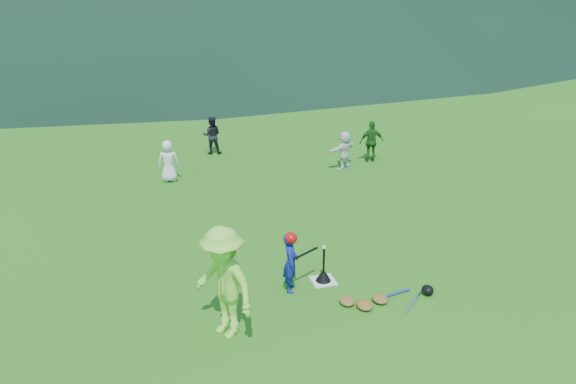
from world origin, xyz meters
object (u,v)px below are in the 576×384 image
at_px(equipment_pile, 380,299).
at_px(fielder_c, 372,142).
at_px(batter_child, 291,262).
at_px(fielder_d, 344,150).
at_px(home_plate, 323,281).
at_px(batting_tee, 323,275).
at_px(fielder_a, 168,161).
at_px(fielder_b, 212,135).
at_px(adult_coach, 224,283).

bearing_deg(equipment_pile, fielder_c, 67.62).
xyz_separation_m(batter_child, fielder_d, (3.46, 6.20, -0.01)).
xyz_separation_m(home_plate, fielder_c, (3.80, 6.44, 0.64)).
relative_size(fielder_d, batting_tee, 1.69).
height_order(batting_tee, equipment_pile, batting_tee).
bearing_deg(fielder_a, batter_child, 109.88).
relative_size(fielder_d, equipment_pile, 0.64).
bearing_deg(fielder_a, home_plate, 115.77).
bearing_deg(fielder_b, home_plate, 106.93).
height_order(adult_coach, fielder_c, adult_coach).
height_order(adult_coach, fielder_d, adult_coach).
distance_m(fielder_d, equipment_pile, 7.35).
xyz_separation_m(fielder_a, batting_tee, (2.39, -6.41, -0.46)).
height_order(fielder_d, batting_tee, fielder_d).
distance_m(home_plate, equipment_pile, 1.23).
height_order(adult_coach, batting_tee, adult_coach).
distance_m(adult_coach, batting_tee, 2.53).
xyz_separation_m(home_plate, batter_child, (-0.69, -0.12, 0.57)).
height_order(home_plate, equipment_pile, equipment_pile).
xyz_separation_m(adult_coach, fielder_d, (4.87, 7.21, -0.39)).
xyz_separation_m(fielder_a, fielder_c, (6.19, 0.03, 0.06)).
bearing_deg(fielder_d, home_plate, 37.58).
bearing_deg(batter_child, fielder_d, -9.76).
height_order(home_plate, batting_tee, batting_tee).
bearing_deg(fielder_c, adult_coach, 57.30).
bearing_deg(fielder_c, batter_child, 60.82).
xyz_separation_m(fielder_c, batting_tee, (-3.80, -6.44, -0.52)).
bearing_deg(fielder_b, equipment_pile, 110.82).
bearing_deg(home_plate, fielder_b, 95.46).
xyz_separation_m(batting_tee, equipment_pile, (0.75, -0.97, -0.06)).
relative_size(home_plate, equipment_pile, 0.25).
relative_size(home_plate, fielder_a, 0.38).
relative_size(fielder_c, equipment_pile, 0.72).
height_order(home_plate, fielder_d, fielder_d).
relative_size(batter_child, fielder_b, 0.95).
xyz_separation_m(fielder_a, fielder_d, (5.16, -0.33, -0.02)).
distance_m(home_plate, fielder_b, 8.67).
xyz_separation_m(batter_child, fielder_a, (-1.69, 6.53, 0.01)).
bearing_deg(batting_tee, fielder_c, 59.41).
distance_m(batter_child, fielder_a, 6.75).
height_order(batter_child, fielder_b, fielder_b).
distance_m(fielder_c, equipment_pile, 8.03).
bearing_deg(adult_coach, batter_child, 93.95).
height_order(home_plate, adult_coach, adult_coach).
height_order(fielder_c, equipment_pile, fielder_c).
bearing_deg(fielder_c, fielder_d, 24.08).
xyz_separation_m(batter_child, fielder_b, (-0.13, 8.73, 0.03)).
height_order(batter_child, batting_tee, batter_child).
bearing_deg(batter_child, equipment_pile, -101.01).
bearing_deg(fielder_a, fielder_d, -178.28).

